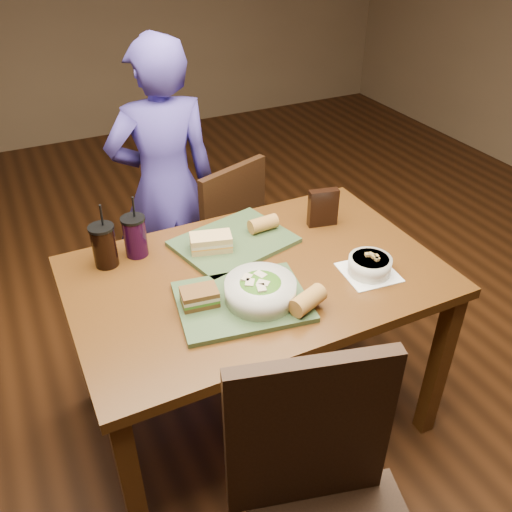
{
  "coord_description": "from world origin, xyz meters",
  "views": [
    {
      "loc": [
        -0.69,
        -1.4,
        1.88
      ],
      "look_at": [
        0.0,
        0.0,
        0.82
      ],
      "focal_mm": 38.0,
      "sensor_mm": 36.0,
      "label": 1
    }
  ],
  "objects_px": {
    "dining_table": "(256,292)",
    "cup_berry": "(135,236)",
    "tray_near": "(242,301)",
    "sandwich_far": "(211,242)",
    "tray_far": "(234,242)",
    "salad_bowl": "(260,289)",
    "diner": "(165,186)",
    "chip_bag": "(323,208)",
    "chair_near": "(326,511)",
    "chair_far": "(227,233)",
    "sandwich_near": "(200,297)",
    "cup_cola": "(104,245)",
    "baguette_far": "(263,224)",
    "baguette_near": "(308,300)",
    "soup_bowl": "(370,265)"
  },
  "relations": [
    {
      "from": "tray_far",
      "to": "chair_near",
      "type": "bearing_deg",
      "value": -100.65
    },
    {
      "from": "diner",
      "to": "sandwich_far",
      "type": "distance_m",
      "value": 0.7
    },
    {
      "from": "chair_far",
      "to": "soup_bowl",
      "type": "relative_size",
      "value": 4.35
    },
    {
      "from": "tray_near",
      "to": "chair_far",
      "type": "bearing_deg",
      "value": 70.4
    },
    {
      "from": "dining_table",
      "to": "diner",
      "type": "xyz_separation_m",
      "value": [
        -0.06,
        0.88,
        0.05
      ]
    },
    {
      "from": "salad_bowl",
      "to": "chip_bag",
      "type": "distance_m",
      "value": 0.57
    },
    {
      "from": "baguette_near",
      "to": "cup_berry",
      "type": "xyz_separation_m",
      "value": [
        -0.4,
        0.57,
        0.03
      ]
    },
    {
      "from": "salad_bowl",
      "to": "cup_cola",
      "type": "xyz_separation_m",
      "value": [
        -0.4,
        0.45,
        0.02
      ]
    },
    {
      "from": "dining_table",
      "to": "salad_bowl",
      "type": "height_order",
      "value": "salad_bowl"
    },
    {
      "from": "sandwich_near",
      "to": "cup_cola",
      "type": "xyz_separation_m",
      "value": [
        -0.21,
        0.38,
        0.04
      ]
    },
    {
      "from": "chair_near",
      "to": "tray_near",
      "type": "xyz_separation_m",
      "value": [
        0.06,
        0.64,
        0.21
      ]
    },
    {
      "from": "tray_near",
      "to": "baguette_near",
      "type": "height_order",
      "value": "baguette_near"
    },
    {
      "from": "chair_near",
      "to": "cup_cola",
      "type": "height_order",
      "value": "cup_cola"
    },
    {
      "from": "dining_table",
      "to": "cup_berry",
      "type": "bearing_deg",
      "value": 139.2
    },
    {
      "from": "diner",
      "to": "baguette_near",
      "type": "bearing_deg",
      "value": 98.79
    },
    {
      "from": "chair_near",
      "to": "cup_berry",
      "type": "bearing_deg",
      "value": 98.86
    },
    {
      "from": "dining_table",
      "to": "salad_bowl",
      "type": "distance_m",
      "value": 0.23
    },
    {
      "from": "chair_near",
      "to": "chair_far",
      "type": "bearing_deg",
      "value": 76.37
    },
    {
      "from": "chair_near",
      "to": "tray_far",
      "type": "height_order",
      "value": "chair_near"
    },
    {
      "from": "tray_near",
      "to": "cup_berry",
      "type": "relative_size",
      "value": 1.73
    },
    {
      "from": "baguette_near",
      "to": "cup_berry",
      "type": "height_order",
      "value": "cup_berry"
    },
    {
      "from": "tray_near",
      "to": "sandwich_near",
      "type": "xyz_separation_m",
      "value": [
        -0.13,
        0.04,
        0.04
      ]
    },
    {
      "from": "dining_table",
      "to": "cup_cola",
      "type": "relative_size",
      "value": 5.26
    },
    {
      "from": "sandwich_near",
      "to": "chip_bag",
      "type": "bearing_deg",
      "value": 23.75
    },
    {
      "from": "dining_table",
      "to": "tray_near",
      "type": "height_order",
      "value": "tray_near"
    },
    {
      "from": "tray_far",
      "to": "salad_bowl",
      "type": "bearing_deg",
      "value": -100.71
    },
    {
      "from": "salad_bowl",
      "to": "cup_cola",
      "type": "relative_size",
      "value": 0.94
    },
    {
      "from": "chair_far",
      "to": "tray_near",
      "type": "height_order",
      "value": "chair_far"
    },
    {
      "from": "baguette_near",
      "to": "chip_bag",
      "type": "xyz_separation_m",
      "value": [
        0.34,
        0.45,
        0.03
      ]
    },
    {
      "from": "cup_cola",
      "to": "tray_near",
      "type": "bearing_deg",
      "value": -50.63
    },
    {
      "from": "tray_near",
      "to": "sandwich_far",
      "type": "xyz_separation_m",
      "value": [
        0.02,
        0.32,
        0.04
      ]
    },
    {
      "from": "soup_bowl",
      "to": "cup_cola",
      "type": "bearing_deg",
      "value": 150.67
    },
    {
      "from": "chair_far",
      "to": "soup_bowl",
      "type": "distance_m",
      "value": 0.93
    },
    {
      "from": "chair_far",
      "to": "sandwich_near",
      "type": "relative_size",
      "value": 6.9
    },
    {
      "from": "salad_bowl",
      "to": "chip_bag",
      "type": "bearing_deg",
      "value": 37.39
    },
    {
      "from": "chair_far",
      "to": "sandwich_near",
      "type": "xyz_separation_m",
      "value": [
        -0.43,
        -0.78,
        0.31
      ]
    },
    {
      "from": "chip_bag",
      "to": "chair_near",
      "type": "bearing_deg",
      "value": -108.51
    },
    {
      "from": "soup_bowl",
      "to": "sandwich_far",
      "type": "relative_size",
      "value": 1.2
    },
    {
      "from": "dining_table",
      "to": "cup_berry",
      "type": "xyz_separation_m",
      "value": [
        -0.35,
        0.3,
        0.17
      ]
    },
    {
      "from": "baguette_near",
      "to": "cup_cola",
      "type": "bearing_deg",
      "value": 132.91
    },
    {
      "from": "diner",
      "to": "cup_berry",
      "type": "bearing_deg",
      "value": 66.72
    },
    {
      "from": "chair_near",
      "to": "salad_bowl",
      "type": "bearing_deg",
      "value": 79.4
    },
    {
      "from": "baguette_far",
      "to": "chair_near",
      "type": "bearing_deg",
      "value": -107.67
    },
    {
      "from": "chip_bag",
      "to": "baguette_far",
      "type": "bearing_deg",
      "value": -176.98
    },
    {
      "from": "sandwich_near",
      "to": "cup_cola",
      "type": "relative_size",
      "value": 0.51
    },
    {
      "from": "chair_near",
      "to": "dining_table",
      "type": "bearing_deg",
      "value": 77.04
    },
    {
      "from": "chip_bag",
      "to": "tray_far",
      "type": "bearing_deg",
      "value": -171.54
    },
    {
      "from": "sandwich_far",
      "to": "cup_berry",
      "type": "height_order",
      "value": "cup_berry"
    },
    {
      "from": "tray_far",
      "to": "sandwich_near",
      "type": "bearing_deg",
      "value": -130.09
    },
    {
      "from": "chair_near",
      "to": "chip_bag",
      "type": "height_order",
      "value": "chair_near"
    }
  ]
}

